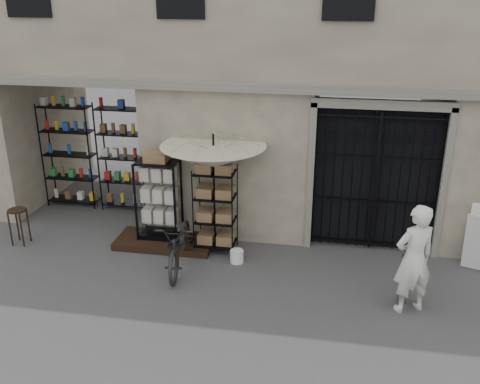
% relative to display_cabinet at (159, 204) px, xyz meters
% --- Properties ---
extents(ground, '(80.00, 80.00, 0.00)m').
position_rel_display_cabinet_xyz_m(ground, '(2.52, -1.65, -0.88)').
color(ground, '#252528').
rests_on(ground, ground).
extents(main_building, '(14.00, 4.00, 9.00)m').
position_rel_display_cabinet_xyz_m(main_building, '(2.52, 2.35, 3.62)').
color(main_building, tan).
rests_on(main_building, ground).
extents(shop_recess, '(3.00, 1.70, 3.00)m').
position_rel_display_cabinet_xyz_m(shop_recess, '(-1.98, 1.15, 0.62)').
color(shop_recess, black).
rests_on(shop_recess, ground).
extents(shop_shelving, '(2.70, 0.50, 2.50)m').
position_rel_display_cabinet_xyz_m(shop_shelving, '(-2.03, 1.65, 0.37)').
color(shop_shelving, black).
rests_on(shop_shelving, ground).
extents(iron_gate, '(2.50, 0.21, 3.00)m').
position_rel_display_cabinet_xyz_m(iron_gate, '(4.27, 0.63, 0.62)').
color(iron_gate, black).
rests_on(iron_gate, ground).
extents(step_platform, '(2.00, 0.90, 0.15)m').
position_rel_display_cabinet_xyz_m(step_platform, '(0.12, -0.10, -0.81)').
color(step_platform, black).
rests_on(step_platform, ground).
extents(display_cabinet, '(0.95, 0.78, 1.77)m').
position_rel_display_cabinet_xyz_m(display_cabinet, '(0.00, 0.00, 0.00)').
color(display_cabinet, black).
rests_on(display_cabinet, step_platform).
extents(wire_rack, '(0.82, 0.62, 1.78)m').
position_rel_display_cabinet_xyz_m(wire_rack, '(1.21, -0.12, -0.01)').
color(wire_rack, black).
rests_on(wire_rack, ground).
extents(market_umbrella, '(1.94, 1.97, 2.90)m').
position_rel_display_cabinet_xyz_m(market_umbrella, '(1.17, -0.05, 1.20)').
color(market_umbrella, black).
rests_on(market_umbrella, ground).
extents(white_bucket, '(0.30, 0.30, 0.25)m').
position_rel_display_cabinet_xyz_m(white_bucket, '(1.71, -0.55, -0.76)').
color(white_bucket, white).
rests_on(white_bucket, ground).
extents(bicycle, '(0.78, 1.09, 1.95)m').
position_rel_display_cabinet_xyz_m(bicycle, '(0.70, -0.91, -0.88)').
color(bicycle, black).
rests_on(bicycle, ground).
extents(wooden_stool, '(0.46, 0.46, 0.77)m').
position_rel_display_cabinet_xyz_m(wooden_stool, '(-2.85, -0.54, -0.48)').
color(wooden_stool, black).
rests_on(wooden_stool, ground).
extents(steel_bollard, '(0.21, 0.21, 0.89)m').
position_rel_display_cabinet_xyz_m(steel_bollard, '(4.72, -1.45, -0.44)').
color(steel_bollard, slate).
rests_on(steel_bollard, ground).
extents(shopkeeper, '(1.45, 2.00, 0.45)m').
position_rel_display_cabinet_xyz_m(shopkeeper, '(4.80, -1.65, -0.88)').
color(shopkeeper, silver).
rests_on(shopkeeper, ground).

